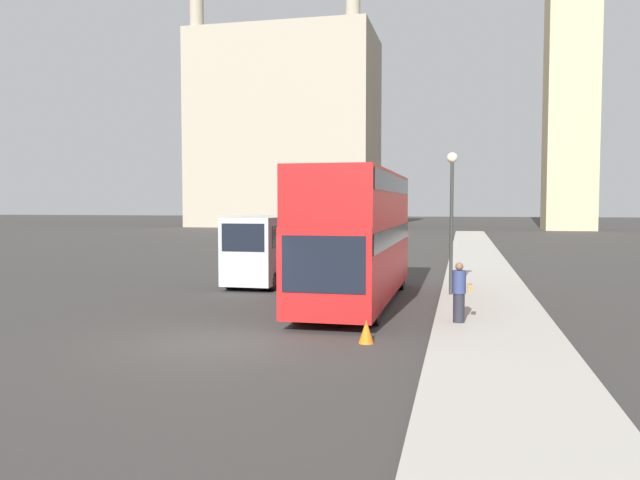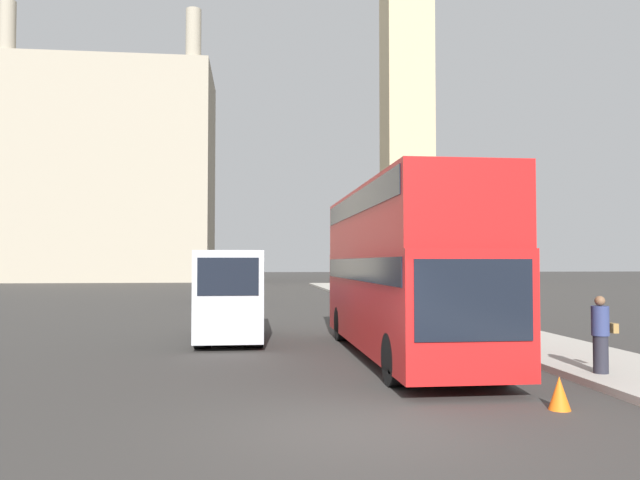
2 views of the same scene
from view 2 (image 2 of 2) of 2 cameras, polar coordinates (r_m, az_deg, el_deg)
The scene contains 9 objects.
ground_plane at distance 9.56m, azimuth 3.12°, elevation -16.74°, with size 300.00×300.00×0.00m, color #383533.
clock_tower at distance 87.20m, azimuth 7.89°, elevation 19.46°, with size 6.42×6.59×67.18m.
building_block_distant at distance 87.09m, azimuth -18.45°, elevation 5.65°, with size 25.91×15.90×33.91m.
red_double_decker_bus at distance 16.11m, azimuth 7.52°, elevation -2.13°, with size 2.47×10.29×4.29m.
white_van at distance 19.68m, azimuth -8.14°, elevation -4.82°, with size 1.96×5.51×2.76m.
pedestrian at distance 14.18m, azimuth 24.29°, elevation -7.87°, with size 0.51×0.35×1.58m.
street_lamp at distance 18.65m, azimuth 15.22°, elevation 1.09°, with size 0.36×0.36×4.88m.
parked_sedan at distance 39.23m, azimuth -8.86°, elevation -4.59°, with size 1.71×4.31×1.52m.
traffic_cone at distance 11.25m, azimuth 21.04°, elevation -12.93°, with size 0.36×0.36×0.55m.
Camera 2 is at (-1.52, -9.12, 2.42)m, focal length 35.00 mm.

